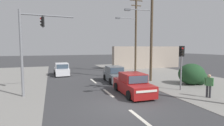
{
  "coord_description": "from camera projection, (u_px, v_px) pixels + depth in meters",
  "views": [
    {
      "loc": [
        -4.02,
        -9.32,
        3.45
      ],
      "look_at": [
        0.64,
        4.0,
        2.18
      ],
      "focal_mm": 28.0,
      "sensor_mm": 36.0,
      "label": 1
    }
  ],
  "objects": [
    {
      "name": "traffic_signal_mast",
      "position": [
        30.0,
        42.0,
        12.11
      ],
      "size": [
        3.68,
        0.44,
        6.0
      ],
      "color": "slate",
      "rests_on": "ground"
    },
    {
      "name": "lane_dash_far",
      "position": [
        93.0,
        81.0,
        17.91
      ],
      "size": [
        0.2,
        2.4,
        0.01
      ],
      "primitive_type": "cube",
      "color": "silver",
      "rests_on": "ground"
    },
    {
      "name": "hatchback_crossing_left",
      "position": [
        62.0,
        70.0,
        21.53
      ],
      "size": [
        1.84,
        3.67,
        1.53
      ],
      "color": "silver",
      "rests_on": "ground"
    },
    {
      "name": "pedestrian_at_kerb",
      "position": [
        209.0,
        85.0,
        11.87
      ],
      "size": [
        0.39,
        0.48,
        1.63
      ],
      "color": "#333338",
      "rests_on": "ground"
    },
    {
      "name": "sedan_oncoming_mid",
      "position": [
        133.0,
        85.0,
        12.87
      ],
      "size": [
        2.01,
        4.3,
        1.56
      ],
      "color": "maroon",
      "rests_on": "ground"
    },
    {
      "name": "lane_dash_mid",
      "position": [
        108.0,
        93.0,
        13.21
      ],
      "size": [
        0.2,
        2.4,
        0.01
      ],
      "primitive_type": "cube",
      "color": "silver",
      "rests_on": "ground"
    },
    {
      "name": "ground_plane",
      "position": [
        124.0,
        105.0,
        10.39
      ],
      "size": [
        140.0,
        140.0,
        0.0
      ],
      "primitive_type": "plane",
      "color": "#3A3A3D"
    },
    {
      "name": "kerb_right_verge",
      "position": [
        210.0,
        87.0,
        15.23
      ],
      "size": [
        10.0,
        44.0,
        0.02
      ],
      "primitive_type": "cube",
      "color": "gray",
      "rests_on": "ground"
    },
    {
      "name": "hatchback_kerbside_parked",
      "position": [
        115.0,
        75.0,
        17.61
      ],
      "size": [
        1.94,
        3.72,
        1.53
      ],
      "color": "slate",
      "rests_on": "ground"
    },
    {
      "name": "roadside_bush",
      "position": [
        193.0,
        75.0,
        16.15
      ],
      "size": [
        2.56,
        2.19,
        1.95
      ],
      "color": "#1E4223",
      "rests_on": "ground"
    },
    {
      "name": "utility_pole_background_right",
      "position": [
        135.0,
        33.0,
        22.88
      ],
      "size": [
        3.78,
        0.46,
        9.95
      ],
      "color": "#4C3D2B",
      "rests_on": "ground"
    },
    {
      "name": "utility_pole_midground_right",
      "position": [
        150.0,
        29.0,
        17.39
      ],
      "size": [
        3.78,
        0.4,
        9.83
      ],
      "color": "#4C3D2B",
      "rests_on": "ground"
    },
    {
      "name": "pedestal_signal_right_kerb",
      "position": [
        181.0,
        60.0,
        13.81
      ],
      "size": [
        0.43,
        0.31,
        3.56
      ],
      "color": "slate",
      "rests_on": "ground"
    },
    {
      "name": "lane_dash_near",
      "position": [
        140.0,
        118.0,
        8.51
      ],
      "size": [
        0.2,
        2.4,
        0.01
      ],
      "primitive_type": "cube",
      "color": "silver",
      "rests_on": "ground"
    },
    {
      "name": "shopfront_wall_far",
      "position": [
        147.0,
        57.0,
        28.89
      ],
      "size": [
        12.0,
        1.0,
        3.6
      ],
      "primitive_type": "cube",
      "color": "#A39384",
      "rests_on": "ground"
    }
  ]
}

